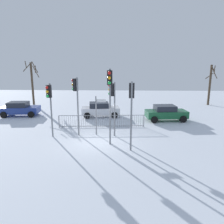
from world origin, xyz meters
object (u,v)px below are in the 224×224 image
traffic_light_foreground_left (76,93)px  car_blue_far (20,109)px  traffic_light_foreground_right (131,100)px  bare_tree_left (210,84)px  car_white_mid (100,109)px  traffic_light_rear_right (110,90)px  traffic_light_mid_left (113,97)px  direction_sign_post (97,113)px  bare_tree_centre (32,81)px  car_green_trailing (166,113)px  traffic_light_rear_left (49,98)px

traffic_light_foreground_left → car_blue_far: 9.58m
traffic_light_foreground_right → bare_tree_left: bearing=55.8°
car_blue_far → car_white_mid: bearing=-5.3°
traffic_light_foreground_left → traffic_light_rear_right: size_ratio=0.87×
traffic_light_mid_left → direction_sign_post: bearing=105.3°
bare_tree_centre → bare_tree_left: bearing=1.4°
traffic_light_rear_right → car_white_mid: traffic_light_rear_right is taller
car_green_trailing → bare_tree_left: bare_tree_left is taller
bare_tree_left → traffic_light_rear_right: bearing=-129.6°
traffic_light_foreground_left → car_green_trailing: traffic_light_foreground_left is taller
bare_tree_left → traffic_light_foreground_left: bearing=-139.1°
traffic_light_mid_left → car_white_mid: size_ratio=1.00×
traffic_light_foreground_right → car_green_trailing: (3.68, 7.28, -2.36)m
traffic_light_rear_left → traffic_light_rear_right: traffic_light_rear_right is taller
car_blue_far → bare_tree_left: bearing=12.6°
traffic_light_rear_left → car_white_mid: 7.46m
traffic_light_foreground_left → car_green_trailing: 9.17m
traffic_light_rear_left → car_white_mid: (2.98, 6.50, -2.12)m
direction_sign_post → bare_tree_left: bearing=33.9°
direction_sign_post → car_blue_far: size_ratio=0.75×
direction_sign_post → car_white_mid: size_ratio=0.74×
traffic_light_foreground_right → bare_tree_left: 19.16m
traffic_light_foreground_left → direction_sign_post: traffic_light_foreground_left is taller
direction_sign_post → bare_tree_centre: bearing=118.8°
car_blue_far → bare_tree_centre: size_ratio=0.69×
traffic_light_foreground_left → car_white_mid: 6.48m
car_blue_far → bare_tree_left: bare_tree_left is taller
traffic_light_rear_left → car_green_trailing: bearing=-141.2°
car_blue_far → traffic_light_foreground_left: bearing=-44.7°
direction_sign_post → car_green_trailing: (6.08, 4.41, -0.89)m
traffic_light_foreground_right → car_green_trailing: size_ratio=1.08×
traffic_light_mid_left → bare_tree_centre: bare_tree_centre is taller
traffic_light_foreground_left → bare_tree_left: size_ratio=0.83×
car_green_trailing → bare_tree_left: 11.33m
traffic_light_rear_right → bare_tree_left: size_ratio=0.95×
traffic_light_foreground_right → bare_tree_centre: 19.38m
traffic_light_rear_right → car_green_trailing: bearing=-124.0°
direction_sign_post → traffic_light_mid_left: bearing=-20.4°
traffic_light_foreground_left → traffic_light_mid_left: (2.70, -0.09, -0.25)m
traffic_light_mid_left → car_blue_far: (-9.84, 6.00, -2.17)m
traffic_light_foreground_right → bare_tree_centre: (-12.15, 15.09, -0.06)m
traffic_light_mid_left → car_blue_far: 11.72m
traffic_light_foreground_right → car_white_mid: (-2.70, 8.62, -2.36)m
direction_sign_post → traffic_light_foreground_left: bearing=175.5°
traffic_light_mid_left → bare_tree_centre: bearing=67.3°
traffic_light_rear_left → traffic_light_foreground_right: (5.68, -2.12, 0.24)m
traffic_light_rear_right → car_blue_far: (-9.71, 7.92, -2.87)m
traffic_light_mid_left → direction_sign_post: size_ratio=1.36×
traffic_light_mid_left → car_blue_far: size_ratio=1.02×
car_white_mid → bare_tree_left: bearing=19.7°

